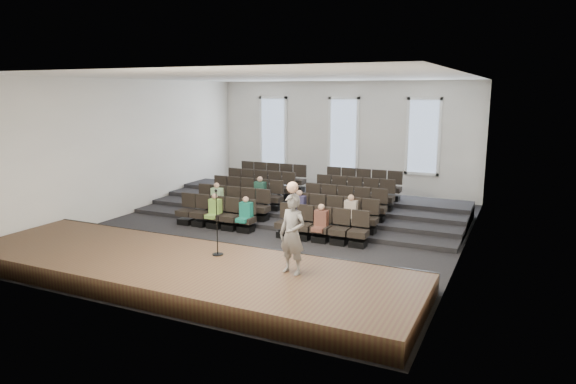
# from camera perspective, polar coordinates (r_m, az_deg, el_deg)

# --- Properties ---
(ground) EXTENTS (14.00, 14.00, 0.00)m
(ground) POSITION_cam_1_polar(r_m,az_deg,el_deg) (17.20, -1.62, -4.24)
(ground) COLOR black
(ground) RESTS_ON ground
(ceiling) EXTENTS (12.00, 14.00, 0.02)m
(ceiling) POSITION_cam_1_polar(r_m,az_deg,el_deg) (16.59, -1.71, 12.68)
(ceiling) COLOR white
(ceiling) RESTS_ON ground
(wall_back) EXTENTS (12.00, 0.04, 5.00)m
(wall_back) POSITION_cam_1_polar(r_m,az_deg,el_deg) (23.16, 6.22, 5.98)
(wall_back) COLOR white
(wall_back) RESTS_ON ground
(wall_front) EXTENTS (12.00, 0.04, 5.00)m
(wall_front) POSITION_cam_1_polar(r_m,az_deg,el_deg) (10.99, -18.37, -0.27)
(wall_front) COLOR white
(wall_front) RESTS_ON ground
(wall_left) EXTENTS (0.04, 14.00, 5.00)m
(wall_left) POSITION_cam_1_polar(r_m,az_deg,el_deg) (20.14, -17.20, 4.77)
(wall_left) COLOR white
(wall_left) RESTS_ON ground
(wall_right) EXTENTS (0.04, 14.00, 5.00)m
(wall_right) POSITION_cam_1_polar(r_m,az_deg,el_deg) (15.02, 19.33, 2.61)
(wall_right) COLOR white
(wall_right) RESTS_ON ground
(stage) EXTENTS (11.80, 3.60, 0.50)m
(stage) POSITION_cam_1_polar(r_m,az_deg,el_deg) (12.99, -11.90, -8.51)
(stage) COLOR #41311C
(stage) RESTS_ON ground
(stage_lip) EXTENTS (11.80, 0.06, 0.52)m
(stage_lip) POSITION_cam_1_polar(r_m,az_deg,el_deg) (14.36, -7.64, -6.44)
(stage_lip) COLOR black
(stage_lip) RESTS_ON ground
(risers) EXTENTS (11.80, 4.80, 0.60)m
(risers) POSITION_cam_1_polar(r_m,az_deg,el_deg) (19.95, 2.48, -1.50)
(risers) COLOR black
(risers) RESTS_ON ground
(seating_rows) EXTENTS (6.80, 4.70, 1.67)m
(seating_rows) POSITION_cam_1_polar(r_m,az_deg,el_deg) (18.39, 0.53, -1.04)
(seating_rows) COLOR black
(seating_rows) RESTS_ON ground
(windows) EXTENTS (8.44, 0.10, 3.24)m
(windows) POSITION_cam_1_polar(r_m,az_deg,el_deg) (23.08, 6.18, 6.46)
(windows) COLOR white
(windows) RESTS_ON wall_back
(audience) EXTENTS (5.45, 2.64, 1.10)m
(audience) POSITION_cam_1_polar(r_m,az_deg,el_deg) (17.23, -1.97, -1.52)
(audience) COLOR #80B448
(audience) RESTS_ON seating_rows
(speaker) EXTENTS (0.74, 0.57, 1.83)m
(speaker) POSITION_cam_1_polar(r_m,az_deg,el_deg) (11.54, 0.50, -4.72)
(speaker) COLOR slate
(speaker) RESTS_ON stage
(mic_stand) EXTENTS (0.28, 0.28, 1.69)m
(mic_stand) POSITION_cam_1_polar(r_m,az_deg,el_deg) (13.05, -7.87, -4.81)
(mic_stand) COLOR black
(mic_stand) RESTS_ON stage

